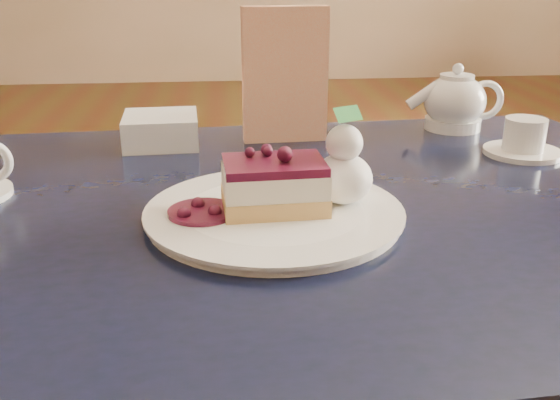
{
  "coord_description": "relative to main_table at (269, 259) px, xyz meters",
  "views": [
    {
      "loc": [
        0.17,
        -0.65,
        1.02
      ],
      "look_at": [
        0.23,
        -0.05,
        0.79
      ],
      "focal_mm": 40.0,
      "sensor_mm": 36.0,
      "label": 1
    }
  ],
  "objects": [
    {
      "name": "main_table",
      "position": [
        0.0,
        0.0,
        0.0
      ],
      "size": [
        1.22,
        0.84,
        0.74
      ],
      "rotation": [
        0.0,
        0.0,
        0.05
      ],
      "color": "black",
      "rests_on": "ground"
    },
    {
      "name": "dessert_plate",
      "position": [
        0.0,
        -0.05,
        0.08
      ],
      "size": [
        0.29,
        0.29,
        0.01
      ],
      "primitive_type": "cylinder",
      "color": "white",
      "rests_on": "main_table"
    },
    {
      "name": "cheesecake_slice",
      "position": [
        0.0,
        -0.05,
        0.12
      ],
      "size": [
        0.12,
        0.09,
        0.06
      ],
      "rotation": [
        0.0,
        0.0,
        0.05
      ],
      "color": "#EDB357",
      "rests_on": "dessert_plate"
    },
    {
      "name": "whipped_cream",
      "position": [
        0.09,
        -0.03,
        0.12
      ],
      "size": [
        0.07,
        0.07,
        0.06
      ],
      "color": "white",
      "rests_on": "dessert_plate"
    },
    {
      "name": "berry_sauce",
      "position": [
        -0.08,
        -0.06,
        0.09
      ],
      "size": [
        0.08,
        0.08,
        0.01
      ],
      "primitive_type": "cylinder",
      "color": "#4B0F23",
      "rests_on": "dessert_plate"
    },
    {
      "name": "tea_set",
      "position": [
        0.37,
        0.3,
        0.12
      ],
      "size": [
        0.22,
        0.28,
        0.1
      ],
      "color": "white",
      "rests_on": "main_table"
    },
    {
      "name": "menu_card",
      "position": [
        0.05,
        0.29,
        0.19
      ],
      "size": [
        0.14,
        0.04,
        0.22
      ],
      "primitive_type": "cube",
      "rotation": [
        0.0,
        0.0,
        0.05
      ],
      "color": "beige",
      "rests_on": "main_table"
    },
    {
      "name": "sugar_shaker",
      "position": [
        0.1,
        0.33,
        0.13
      ],
      "size": [
        0.06,
        0.06,
        0.11
      ],
      "color": "white",
      "rests_on": "main_table"
    },
    {
      "name": "napkin_stack",
      "position": [
        -0.15,
        0.28,
        0.1
      ],
      "size": [
        0.12,
        0.12,
        0.05
      ],
      "primitive_type": "cube",
      "rotation": [
        0.0,
        0.0,
        0.05
      ],
      "color": "white",
      "rests_on": "main_table"
    }
  ]
}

